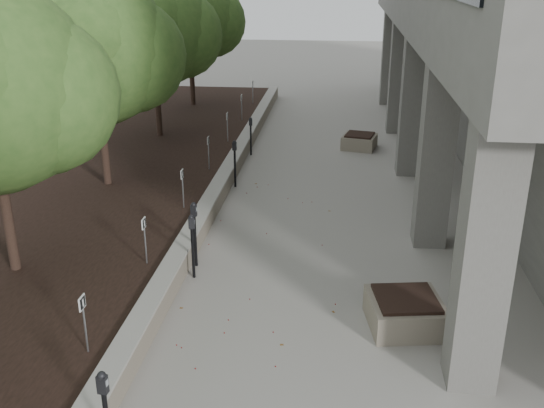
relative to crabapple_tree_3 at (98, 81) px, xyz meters
The scene contains 20 objects.
ground 9.84m from the crabapple_tree_3, 59.04° to the right, with size 90.00×90.00×0.00m, color gray.
retaining_wall 4.25m from the crabapple_tree_3, 18.58° to the left, with size 0.39×26.00×0.50m, color gray, non-canonical shape.
planting_bed 3.16m from the crabapple_tree_3, 124.99° to the left, with size 7.00×26.00×0.40m, color black.
crabapple_tree_3 is the anchor object (origin of this frame).
crabapple_tree_4 5.00m from the crabapple_tree_3, 90.00° to the left, with size 4.60×4.00×5.44m, color #345A22, non-canonical shape.
crabapple_tree_5 10.00m from the crabapple_tree_3, 90.00° to the left, with size 4.60×4.00×5.44m, color #345A22, non-canonical shape.
parking_sign_2 8.20m from the crabapple_tree_3, 71.91° to the right, with size 0.04×0.22×0.96m, color black, non-canonical shape.
parking_sign_3 5.59m from the crabapple_tree_3, 61.43° to the right, with size 0.04×0.22×0.96m, color black, non-canonical shape.
parking_sign_4 3.64m from the crabapple_tree_3, 31.48° to the right, with size 0.04×0.22×0.96m, color black, non-canonical shape.
parking_sign_5 3.64m from the crabapple_tree_3, 31.48° to the left, with size 0.04×0.22×0.96m, color black, non-canonical shape.
parking_sign_6 5.59m from the crabapple_tree_3, 61.43° to the left, with size 0.04×0.22×0.96m, color black, non-canonical shape.
parking_sign_7 8.20m from the crabapple_tree_3, 71.91° to the left, with size 0.04×0.22×0.96m, color black, non-canonical shape.
parking_sign_8 11.01m from the crabapple_tree_3, 76.87° to the left, with size 0.04×0.22×0.96m, color black, non-canonical shape.
parking_meter_2 5.50m from the crabapple_tree_3, 48.90° to the right, with size 0.14×0.10×1.42m, color black, non-canonical shape.
parking_meter_3 5.91m from the crabapple_tree_3, 51.94° to the right, with size 0.13×0.10×1.36m, color black, non-canonical shape.
parking_meter_4 4.24m from the crabapple_tree_3, 20.35° to the left, with size 0.13×0.10×1.36m, color black, non-canonical shape.
parking_meter_5 5.95m from the crabapple_tree_3, 53.05° to the left, with size 0.13×0.09×1.27m, color black, non-canonical shape.
planter_front 9.68m from the crabapple_tree_3, 37.20° to the right, with size 1.23×1.23×0.57m, color gray, non-canonical shape.
planter_back 9.24m from the crabapple_tree_3, 39.18° to the left, with size 1.07×1.07×0.50m, color gray, non-canonical shape.
berry_scatter 6.38m from the crabapple_tree_3, 32.55° to the right, with size 3.30×14.10×0.02m, color maroon, non-canonical shape.
Camera 1 is at (1.31, -7.11, 5.91)m, focal length 40.96 mm.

